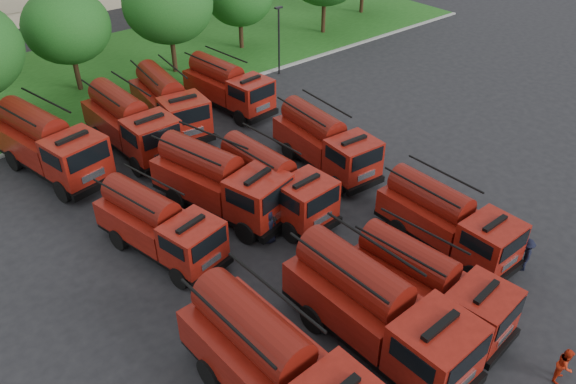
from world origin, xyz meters
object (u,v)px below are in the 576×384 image
at_px(fire_truck_3, 446,219).
at_px(firefighter_1, 559,379).
at_px(fire_truck_7, 325,142).
at_px(fire_truck_10, 169,102).
at_px(fire_truck_1, 376,309).
at_px(fire_truck_5, 219,181).
at_px(firefighter_4, 269,241).
at_px(fire_truck_9, 130,123).
at_px(firefighter_0, 452,346).
at_px(fire_truck_0, 276,367).
at_px(fire_truck_8, 49,144).
at_px(firefighter_2, 486,247).
at_px(fire_truck_11, 228,86).
at_px(fire_truck_2, 429,284).
at_px(fire_truck_6, 273,182).
at_px(fire_truck_4, 158,225).
at_px(firefighter_3, 521,269).
at_px(firefighter_5, 315,154).

xyz_separation_m(fire_truck_3, firefighter_1, (-2.75, -7.34, -1.55)).
distance_m(fire_truck_7, fire_truck_10, 10.68).
relative_size(fire_truck_1, fire_truck_5, 0.99).
xyz_separation_m(fire_truck_5, firefighter_4, (0.26, -3.57, -1.73)).
distance_m(fire_truck_9, firefighter_0, 21.54).
bearing_deg(fire_truck_0, fire_truck_7, 39.33).
distance_m(fire_truck_8, firefighter_2, 23.26).
bearing_deg(fire_truck_11, fire_truck_2, -108.31).
bearing_deg(fire_truck_0, firefighter_4, 51.82).
distance_m(fire_truck_0, fire_truck_1, 4.45).
bearing_deg(fire_truck_7, firefighter_0, -107.42).
height_order(fire_truck_6, firefighter_0, fire_truck_6).
height_order(fire_truck_7, fire_truck_11, fire_truck_7).
bearing_deg(fire_truck_7, fire_truck_4, -172.13).
bearing_deg(fire_truck_8, fire_truck_11, -8.17).
bearing_deg(fire_truck_5, fire_truck_10, 61.34).
bearing_deg(fire_truck_10, fire_truck_6, -85.32).
bearing_deg(firefighter_0, fire_truck_3, 9.69).
bearing_deg(firefighter_3, fire_truck_10, -107.94).
distance_m(fire_truck_4, fire_truck_9, 9.95).
bearing_deg(fire_truck_0, fire_truck_4, 82.51).
bearing_deg(fire_truck_3, firefighter_2, -41.79).
xyz_separation_m(fire_truck_7, fire_truck_9, (-7.39, 8.69, 0.13)).
bearing_deg(fire_truck_4, fire_truck_1, -82.37).
bearing_deg(firefighter_1, firefighter_4, 94.17).
bearing_deg(fire_truck_11, fire_truck_9, -177.60).
xyz_separation_m(fire_truck_9, firefighter_1, (4.09, -24.72, -1.76)).
relative_size(fire_truck_7, firefighter_2, 4.07).
distance_m(fire_truck_4, firefighter_5, 11.63).
bearing_deg(fire_truck_5, firefighter_2, -66.16).
bearing_deg(fire_truck_5, fire_truck_9, 80.57).
bearing_deg(fire_truck_4, fire_truck_3, -50.02).
height_order(fire_truck_2, fire_truck_5, fire_truck_5).
distance_m(fire_truck_1, fire_truck_3, 6.96).
bearing_deg(fire_truck_4, firefighter_2, -50.51).
bearing_deg(fire_truck_8, fire_truck_6, -66.35).
xyz_separation_m(fire_truck_0, firefighter_1, (8.38, -5.77, -1.83)).
distance_m(fire_truck_4, fire_truck_8, 9.91).
distance_m(fire_truck_2, fire_truck_7, 11.70).
relative_size(fire_truck_2, fire_truck_9, 0.89).
bearing_deg(firefighter_2, firefighter_0, 114.92).
distance_m(fire_truck_0, firefighter_0, 7.30).
xyz_separation_m(fire_truck_10, firefighter_0, (-0.83, -22.46, -1.72)).
relative_size(fire_truck_11, firefighter_2, 4.07).
height_order(fire_truck_0, fire_truck_9, fire_truck_0).
distance_m(fire_truck_2, firefighter_1, 5.57).
relative_size(fire_truck_8, firefighter_2, 4.67).
distance_m(fire_truck_11, firefighter_1, 26.06).
bearing_deg(fire_truck_11, fire_truck_8, 177.28).
bearing_deg(fire_truck_11, fire_truck_3, -97.81).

